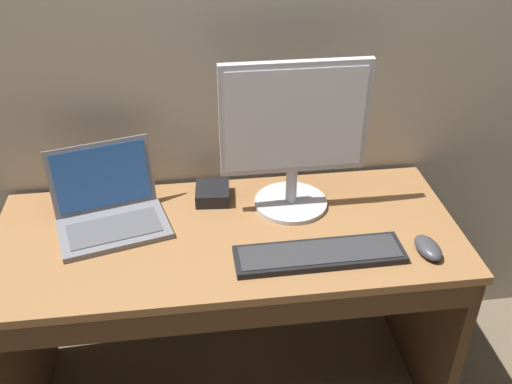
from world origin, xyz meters
TOP-DOWN VIEW (x-y plane):
  - back_wall at (0.00, 0.34)m, footprint 3.95×0.04m
  - desk at (0.00, -0.01)m, footprint 1.43×0.61m
  - laptop_space_gray at (-0.36, 0.09)m, footprint 0.38×0.33m
  - external_monitor at (0.22, 0.11)m, footprint 0.45×0.24m
  - wired_keyboard at (0.25, -0.16)m, footprint 0.50×0.14m
  - computer_mouse at (0.57, -0.18)m, footprint 0.08×0.12m
  - external_drive_box at (-0.03, 0.19)m, footprint 0.12×0.13m

SIDE VIEW (x-z plane):
  - desk at x=0.00m, z-range 0.16..0.89m
  - wired_keyboard at x=0.25m, z-range 0.73..0.75m
  - computer_mouse at x=0.57m, z-range 0.73..0.77m
  - external_drive_box at x=-0.03m, z-range 0.73..0.78m
  - laptop_space_gray at x=-0.36m, z-range 0.66..0.90m
  - external_monitor at x=0.22m, z-range 0.75..1.24m
  - back_wall at x=0.00m, z-range 0.00..2.66m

